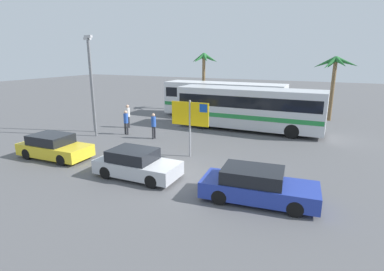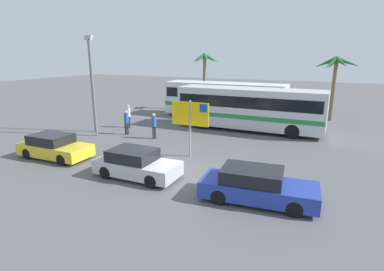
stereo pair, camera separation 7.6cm
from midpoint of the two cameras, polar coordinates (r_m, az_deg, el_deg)
name	(u,v)px [view 2 (the right image)]	position (r m, az deg, el deg)	size (l,w,h in m)	color
ground	(171,174)	(14.85, -3.73, -7.16)	(120.00, 120.00, 0.00)	#565659
bus_front_coach	(249,107)	(23.41, 10.82, 5.30)	(10.87, 2.68, 3.17)	silver
bus_rear_coach	(224,98)	(27.80, 6.14, 6.95)	(10.87, 2.68, 3.17)	white
ferry_sign	(191,116)	(16.67, -0.10, 3.66)	(2.20, 0.11, 3.20)	gray
car_silver	(136,164)	(14.49, -10.29, -5.27)	(4.00, 1.80, 1.32)	#B7BABF
car_blue	(257,186)	(12.24, 12.21, -9.22)	(4.61, 2.18, 1.32)	#23389E
car_yellow	(54,147)	(18.54, -24.34, -1.91)	(4.14, 1.88, 1.32)	yellow
pedestrian_by_bus	(154,124)	(20.80, -7.06, 2.21)	(0.32, 0.32, 1.77)	#2D2D33
pedestrian_near_sign	(126,120)	(22.26, -12.13, 2.80)	(0.32, 0.32, 1.76)	#2D2D33
pedestrian_crossing_lot	(128,114)	(24.43, -11.78, 3.97)	(0.32, 0.32, 1.82)	#2D2D33
lamp_post_left_side	(93,83)	(22.04, -18.09, 9.39)	(0.56, 0.20, 6.83)	slate
lamp_post_right_side	(92,82)	(23.37, -18.27, 9.55)	(0.56, 0.20, 6.75)	slate
palm_tree_seaside	(336,69)	(28.80, 25.48, 11.26)	(3.61, 3.42, 5.49)	brown
palm_tree_inland	(205,64)	(31.84, 2.49, 13.19)	(3.02, 2.96, 5.79)	brown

